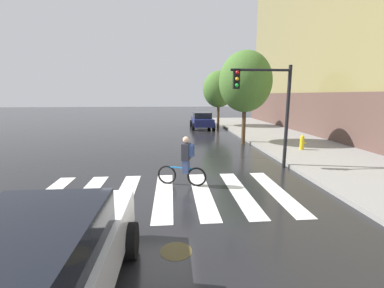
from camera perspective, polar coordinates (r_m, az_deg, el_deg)
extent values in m
plane|color=black|center=(8.20, -8.33, -11.09)|extent=(120.00, 120.00, 0.00)
cube|color=silver|center=(9.04, -30.02, -10.34)|extent=(0.55, 3.88, 0.01)
cube|color=silver|center=(8.60, -22.68, -10.75)|extent=(0.55, 3.88, 0.01)
cube|color=silver|center=(8.31, -14.66, -11.00)|extent=(0.55, 3.88, 0.01)
cube|color=silver|center=(8.18, -6.24, -11.04)|extent=(0.55, 3.88, 0.01)
cube|color=silver|center=(8.23, 2.26, -10.84)|extent=(0.55, 3.88, 0.01)
cube|color=silver|center=(8.45, 10.47, -10.43)|extent=(0.55, 3.88, 0.01)
cube|color=silver|center=(8.83, 18.09, -9.86)|extent=(0.55, 3.88, 0.01)
cylinder|color=#473D1E|center=(5.54, -3.55, -22.51)|extent=(0.64, 0.64, 0.01)
cube|color=silver|center=(4.24, -31.44, -24.71)|extent=(1.88, 4.61, 0.70)
cube|color=black|center=(3.81, -33.48, -18.13)|extent=(1.66, 2.21, 0.55)
cylinder|color=black|center=(5.93, -33.11, -18.20)|extent=(0.24, 0.68, 0.68)
cylinder|color=black|center=(5.32, -13.41, -20.06)|extent=(0.24, 0.68, 0.68)
cube|color=navy|center=(23.81, 2.18, 5.03)|extent=(1.76, 4.29, 0.65)
cube|color=black|center=(23.62, 2.23, 6.40)|extent=(1.55, 2.06, 0.51)
cylinder|color=black|center=(25.12, -0.19, 4.60)|extent=(0.23, 0.63, 0.63)
cylinder|color=black|center=(25.31, 3.86, 4.62)|extent=(0.23, 0.63, 0.63)
cylinder|color=black|center=(22.41, 0.28, 3.84)|extent=(0.23, 0.63, 0.63)
cylinder|color=black|center=(22.62, 4.81, 3.87)|extent=(0.23, 0.63, 0.63)
torus|color=black|center=(8.74, 1.05, -7.27)|extent=(0.65, 0.25, 0.66)
torus|color=black|center=(9.00, -5.56, -6.78)|extent=(0.65, 0.25, 0.66)
cylinder|color=#1972BF|center=(8.77, -2.32, -5.29)|extent=(0.87, 0.31, 0.05)
cylinder|color=#1972BF|center=(8.72, -1.32, -4.92)|extent=(0.04, 0.04, 0.45)
cube|color=#384772|center=(8.70, -1.32, -4.60)|extent=(0.27, 0.33, 0.56)
cube|color=#26262D|center=(8.59, -1.34, -1.71)|extent=(0.34, 0.42, 0.56)
sphere|color=tan|center=(8.52, -1.35, 0.92)|extent=(0.22, 0.22, 0.22)
cube|color=navy|center=(8.54, -0.16, -1.44)|extent=(0.24, 0.31, 0.40)
cylinder|color=black|center=(11.29, 20.25, 5.36)|extent=(0.14, 0.14, 4.20)
cylinder|color=black|center=(10.84, 14.95, 15.53)|extent=(2.40, 0.10, 0.10)
cube|color=black|center=(10.54, 9.78, 13.97)|extent=(0.24, 0.20, 0.76)
sphere|color=red|center=(10.45, 9.98, 15.31)|extent=(0.14, 0.14, 0.14)
sphere|color=gold|center=(10.43, 9.93, 14.00)|extent=(0.14, 0.14, 0.14)
sphere|color=green|center=(10.42, 9.89, 12.68)|extent=(0.14, 0.14, 0.14)
cylinder|color=gold|center=(14.98, 23.11, 0.08)|extent=(0.22, 0.22, 0.65)
sphere|color=gold|center=(14.93, 23.21, 1.46)|extent=(0.18, 0.18, 0.18)
cylinder|color=gold|center=(15.05, 23.66, 0.21)|extent=(0.12, 0.09, 0.09)
cylinder|color=#4C3823|center=(16.39, 11.36, 4.42)|extent=(0.24, 0.24, 2.55)
ellipsoid|color=#47722D|center=(16.31, 11.70, 13.34)|extent=(3.17, 3.17, 3.65)
cylinder|color=#4C3823|center=(25.00, 5.82, 6.52)|extent=(0.24, 0.24, 2.38)
ellipsoid|color=#47722D|center=(24.93, 5.93, 11.97)|extent=(2.96, 2.96, 3.40)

